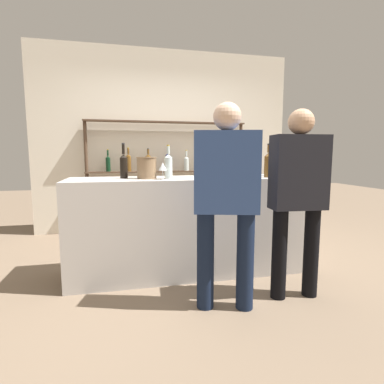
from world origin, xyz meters
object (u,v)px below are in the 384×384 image
Objects in this scene: counter_bottle_3 at (168,166)px; customer_center at (226,193)px; counter_bottle_1 at (246,164)px; customer_right at (298,191)px; wine_glass at (163,167)px; cork_jar at (270,170)px; counter_bottle_2 at (268,164)px; ice_bucket at (147,168)px; counter_bottle_0 at (124,165)px.

counter_bottle_3 is 0.79m from customer_center.
counter_bottle_1 is 0.23× the size of customer_right.
customer_right reaches higher than wine_glass.
customer_right is at bearing -70.38° from customer_center.
customer_center reaches higher than cork_jar.
ice_bucket is (-1.21, 0.10, -0.03)m from counter_bottle_2.
customer_right is (1.38, -0.80, -0.19)m from counter_bottle_0.
customer_center is (0.75, -0.85, -0.18)m from counter_bottle_0.
counter_bottle_2 is 0.64m from customer_right.
customer_center reaches higher than counter_bottle_3.
wine_glass is 0.21m from ice_bucket.
cork_jar is at bearing 8.57° from counter_bottle_3.
counter_bottle_3 is at bearing 60.72° from customer_right.
wine_glass is at bearing -167.51° from cork_jar.
counter_bottle_0 is at bearing 56.78° from customer_center.
counter_bottle_2 is at bearing 0.47° from customer_right.
ice_bucket is (-0.20, 0.07, -0.02)m from counter_bottle_3.
cork_jar is at bearing -6.92° from customer_right.
customer_right is (0.97, -0.65, -0.19)m from counter_bottle_3.
customer_center reaches higher than counter_bottle_1.
counter_bottle_0 is at bearing 158.61° from ice_bucket.
cork_jar is 1.18m from customer_center.
counter_bottle_3 is 1.15m from cork_jar.
cork_jar is at bearing -27.37° from customer_center.
customer_center is at bearing 98.77° from customer_right.
counter_bottle_3 is 1.55× the size of ice_bucket.
counter_bottle_1 is at bearing 17.45° from customer_right.
ice_bucket reaches higher than cork_jar.
counter_bottle_3 is (-0.81, -0.06, -0.01)m from counter_bottle_1.
counter_bottle_2 is 1.64× the size of ice_bucket.
counter_bottle_0 is 0.23m from ice_bucket.
ice_bucket is at bearing 175.26° from counter_bottle_2.
counter_bottle_0 is at bearing 64.42° from customer_right.
counter_bottle_3 is 0.20× the size of customer_right.
counter_bottle_1 is 1.01m from ice_bucket.
ice_bucket is (-0.13, 0.16, -0.01)m from wine_glass.
counter_bottle_1 is 0.91m from customer_center.
ice_bucket is at bearing 50.35° from customer_center.
customer_center reaches higher than counter_bottle_2.
counter_bottle_1 is 2.72× the size of cork_jar.
cork_jar is (0.33, 0.11, -0.07)m from counter_bottle_1.
counter_bottle_2 is at bearing 3.29° from wine_glass.
counter_bottle_1 is at bearing -160.69° from cork_jar.
customer_center is (0.40, -0.60, -0.17)m from wine_glass.
counter_bottle_2 is at bearing -120.79° from cork_jar.
counter_bottle_2 is at bearing -4.74° from ice_bucket.
counter_bottle_1 is 0.81m from counter_bottle_3.
customer_right is at bearing -101.33° from cork_jar.
customer_right is 0.99× the size of customer_center.
counter_bottle_0 is at bearing 144.58° from wine_glass.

